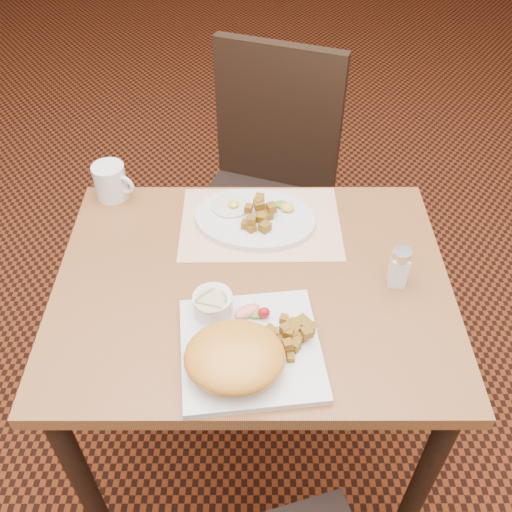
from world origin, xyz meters
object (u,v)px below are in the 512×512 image
object	(u,v)px
chair_far	(266,182)
table	(253,312)
plate_square	(251,349)
coffee_mug	(111,182)
salt_shaker	(399,267)
plate_oval	(255,219)

from	to	relation	value
chair_far	table	bearing A→B (deg)	105.55
plate_square	coffee_mug	size ratio (longest dim) A/B	2.52
table	chair_far	world-z (taller)	chair_far
salt_shaker	plate_oval	bearing A→B (deg)	146.81
salt_shaker	plate_square	bearing A→B (deg)	-149.78
plate_oval	coffee_mug	distance (m)	0.39
plate_oval	coffee_mug	xyz separation A→B (m)	(-0.38, 0.11, 0.04)
plate_oval	salt_shaker	bearing A→B (deg)	-33.19
plate_oval	salt_shaker	xyz separation A→B (m)	(0.32, -0.21, 0.04)
chair_far	salt_shaker	bearing A→B (deg)	132.56
table	chair_far	xyz separation A→B (m)	(0.04, 0.65, -0.10)
plate_oval	table	bearing A→B (deg)	-91.44
table	coffee_mug	size ratio (longest dim) A/B	8.09
chair_far	salt_shaker	size ratio (longest dim) A/B	9.70
plate_oval	coffee_mug	bearing A→B (deg)	164.08
chair_far	plate_square	distance (m)	0.87
table	salt_shaker	bearing A→B (deg)	-0.69
plate_square	plate_oval	world-z (taller)	plate_oval
chair_far	coffee_mug	world-z (taller)	chair_far
table	plate_square	distance (m)	0.23
salt_shaker	coffee_mug	distance (m)	0.76
chair_far	plate_oval	size ratio (longest dim) A/B	3.19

